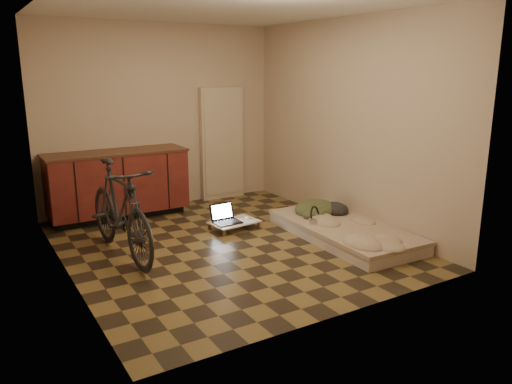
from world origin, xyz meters
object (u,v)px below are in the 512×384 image
bicycle (120,205)px  laptop (225,218)px  futon (344,231)px  lap_desk (234,222)px

bicycle → laptop: bearing=6.4°
futon → lap_desk: futon is taller
bicycle → lap_desk: 1.58m
bicycle → lap_desk: bicycle is taller
futon → lap_desk: (-0.96, 0.98, 0.00)m
futon → bicycle: bearing=164.7°
lap_desk → futon: bearing=-52.2°
bicycle → laptop: 1.46m
futon → laptop: 1.47m
futon → lap_desk: bearing=136.6°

